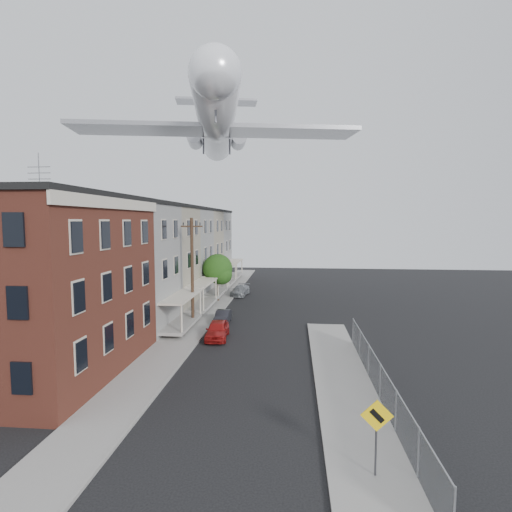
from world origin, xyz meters
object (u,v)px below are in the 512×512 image
at_px(airplane, 216,124).
at_px(car_near, 217,330).
at_px(utility_pole, 192,270).
at_px(street_tree, 219,270).
at_px(car_mid, 223,317).
at_px(car_far, 240,290).
at_px(warning_sign, 377,426).

bearing_deg(airplane, car_near, -79.32).
height_order(car_near, airplane, airplane).
xyz_separation_m(utility_pole, car_near, (2.76, -3.52, -4.01)).
relative_size(street_tree, airplane, 0.17).
relative_size(utility_pole, street_tree, 1.73).
bearing_deg(utility_pole, car_mid, 22.43).
height_order(car_near, car_far, car_near).
height_order(car_near, car_mid, car_near).
bearing_deg(utility_pole, warning_sign, -59.52).
relative_size(warning_sign, car_near, 0.72).
distance_m(car_near, airplane, 21.99).
bearing_deg(utility_pole, airplane, 87.39).
bearing_deg(warning_sign, utility_pole, 120.48).
bearing_deg(airplane, street_tree, 94.61).
bearing_deg(car_far, warning_sign, -67.55).
distance_m(car_near, car_mid, 4.52).
bearing_deg(car_far, street_tree, -108.39).
height_order(utility_pole, street_tree, utility_pole).
distance_m(warning_sign, street_tree, 30.96).
bearing_deg(airplane, car_far, 70.08).
relative_size(utility_pole, airplane, 0.29).
relative_size(car_mid, car_far, 0.81).
height_order(warning_sign, car_mid, warning_sign).
bearing_deg(utility_pole, car_far, 81.09).
distance_m(street_tree, car_mid, 9.62).
bearing_deg(car_far, car_near, -80.98).
height_order(street_tree, car_far, street_tree).
relative_size(warning_sign, airplane, 0.09).
bearing_deg(utility_pole, car_near, -51.96).
xyz_separation_m(car_mid, car_far, (-0.21, 12.80, 0.05)).
xyz_separation_m(car_mid, airplane, (-1.96, 7.96, 18.08)).
bearing_deg(car_mid, street_tree, 102.18).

